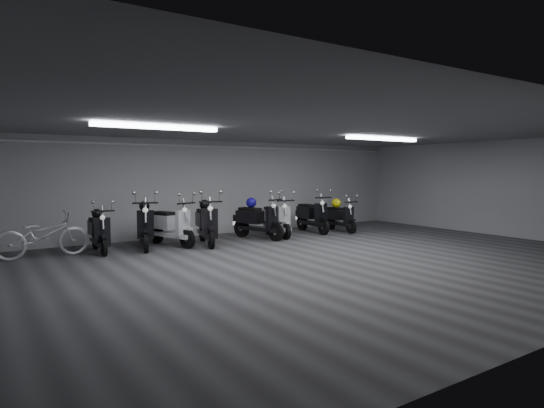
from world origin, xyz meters
TOP-DOWN VIEW (x-y plane):
  - floor at (0.00, 0.00)m, footprint 14.00×10.00m
  - ceiling at (0.00, 0.00)m, footprint 14.00×10.00m
  - back_wall at (0.00, 5.00)m, footprint 14.00×0.01m
  - right_wall at (7.00, 0.00)m, footprint 0.01×10.00m
  - fluor_strip_left at (-3.00, 1.00)m, footprint 2.40×0.18m
  - fluor_strip_right at (3.00, 1.00)m, footprint 2.40×0.18m
  - conduit at (0.00, 4.92)m, footprint 13.60×0.05m
  - scooter_0 at (-3.51, 3.69)m, footprint 0.65×1.72m
  - scooter_1 at (-2.43, 3.66)m, footprint 1.17×2.05m
  - scooter_2 at (-1.76, 3.66)m, footprint 1.17×1.96m
  - scooter_3 at (-0.93, 3.32)m, footprint 1.13×2.03m
  - scooter_5 at (0.71, 3.45)m, footprint 1.19×1.98m
  - scooter_6 at (1.39, 3.53)m, footprint 0.87×1.88m
  - scooter_7 at (2.81, 3.67)m, footprint 0.81×1.91m
  - scooter_8 at (3.66, 3.33)m, footprint 0.66×1.64m
  - bicycle at (-4.70, 3.69)m, footprint 1.92×0.73m
  - helmet_0 at (-3.50, 3.93)m, footprint 0.23×0.23m
  - helmet_1 at (0.63, 3.69)m, footprint 0.29×0.29m
  - helmet_2 at (3.67, 3.56)m, footprint 0.29×0.29m
  - helmet_3 at (-0.86, 3.58)m, footprint 0.27×0.27m
  - helmet_4 at (-2.35, 3.92)m, footprint 0.26×0.26m

SIDE VIEW (x-z plane):
  - floor at x=0.00m, z-range -0.01..0.00m
  - scooter_8 at x=3.66m, z-range 0.00..1.20m
  - bicycle at x=-4.70m, z-range 0.00..1.23m
  - scooter_0 at x=-3.51m, z-range 0.00..1.26m
  - scooter_6 at x=1.39m, z-range 0.00..1.34m
  - scooter_7 at x=2.81m, z-range 0.00..1.38m
  - scooter_2 at x=-1.76m, z-range 0.00..1.39m
  - scooter_5 at x=0.71m, z-range 0.00..1.40m
  - scooter_3 at x=-0.93m, z-range 0.00..1.44m
  - scooter_1 at x=-2.43m, z-range 0.00..1.45m
  - helmet_2 at x=3.67m, z-range 0.74..1.03m
  - helmet_0 at x=-3.50m, z-range 0.78..1.02m
  - helmet_1 at x=0.63m, z-range 0.87..1.15m
  - helmet_3 at x=-0.86m, z-range 0.89..1.16m
  - helmet_4 at x=-2.35m, z-range 0.90..1.16m
  - back_wall at x=0.00m, z-range 0.00..2.80m
  - right_wall at x=7.00m, z-range 0.00..2.80m
  - conduit at x=0.00m, z-range 2.59..2.65m
  - fluor_strip_left at x=-3.00m, z-range 2.70..2.78m
  - fluor_strip_right at x=3.00m, z-range 2.70..2.78m
  - ceiling at x=0.00m, z-range 2.80..2.81m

